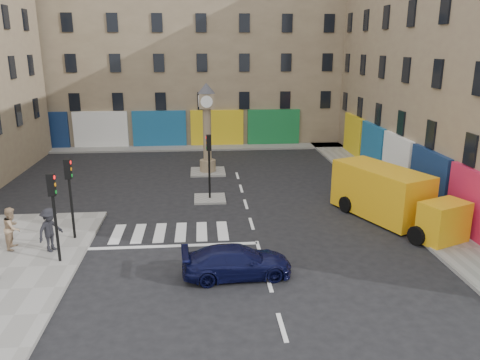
{
  "coord_description": "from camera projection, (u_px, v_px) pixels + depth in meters",
  "views": [
    {
      "loc": [
        -2.43,
        -17.81,
        8.65
      ],
      "look_at": [
        -0.49,
        5.06,
        2.0
      ],
      "focal_mm": 35.0,
      "sensor_mm": 36.0,
      "label": 1
    }
  ],
  "objects": [
    {
      "name": "navy_sedan",
      "position": [
        237.0,
        262.0,
        18.01
      ],
      "size": [
        4.33,
        2.0,
        1.23
      ],
      "primitive_type": "imported",
      "rotation": [
        0.0,
        0.0,
        1.64
      ],
      "color": "black",
      "rests_on": "ground"
    },
    {
      "name": "island_far",
      "position": [
        208.0,
        172.0,
        32.87
      ],
      "size": [
        2.4,
        2.4,
        0.12
      ],
      "primitive_type": "cube",
      "color": "gray",
      "rests_on": "ground"
    },
    {
      "name": "pedestrian_dark",
      "position": [
        50.0,
        230.0,
        19.81
      ],
      "size": [
        1.23,
        1.43,
        1.92
      ],
      "primitive_type": "imported",
      "rotation": [
        0.0,
        0.0,
        1.06
      ],
      "color": "black",
      "rests_on": "sidewalk_left"
    },
    {
      "name": "sidewalk_far",
      "position": [
        183.0,
        148.0,
        40.55
      ],
      "size": [
        32.0,
        2.4,
        0.15
      ],
      "primitive_type": "cube",
      "color": "gray",
      "rests_on": "ground"
    },
    {
      "name": "ground",
      "position": [
        262.0,
        259.0,
        19.65
      ],
      "size": [
        120.0,
        120.0,
        0.0
      ],
      "primitive_type": "plane",
      "color": "black",
      "rests_on": "ground"
    },
    {
      "name": "traffic_light_left_near",
      "position": [
        53.0,
        204.0,
        18.44
      ],
      "size": [
        0.28,
        0.22,
        3.7
      ],
      "color": "black",
      "rests_on": "sidewalk_left"
    },
    {
      "name": "yellow_van",
      "position": [
        391.0,
        197.0,
        23.51
      ],
      "size": [
        4.77,
        7.49,
        2.63
      ],
      "rotation": [
        0.0,
        0.0,
        0.4
      ],
      "color": "#E9A613",
      "rests_on": "ground"
    },
    {
      "name": "pedestrian_tan",
      "position": [
        12.0,
        228.0,
        20.11
      ],
      "size": [
        0.74,
        0.93,
        1.84
      ],
      "primitive_type": "imported",
      "rotation": [
        0.0,
        0.0,
        1.62
      ],
      "color": "tan",
      "rests_on": "sidewalk_left"
    },
    {
      "name": "traffic_light_island",
      "position": [
        209.0,
        156.0,
        26.42
      ],
      "size": [
        0.28,
        0.22,
        3.7
      ],
      "color": "black",
      "rests_on": "island_near"
    },
    {
      "name": "clock_pillar",
      "position": [
        207.0,
        123.0,
        31.9
      ],
      "size": [
        1.2,
        1.2,
        6.1
      ],
      "color": "#8E7D5D",
      "rests_on": "island_far"
    },
    {
      "name": "sidewalk_right",
      "position": [
        376.0,
        184.0,
        29.91
      ],
      "size": [
        2.6,
        30.0,
        0.15
      ],
      "primitive_type": "cube",
      "color": "gray",
      "rests_on": "ground"
    },
    {
      "name": "traffic_light_left_far",
      "position": [
        70.0,
        186.0,
        20.74
      ],
      "size": [
        0.28,
        0.22,
        3.7
      ],
      "color": "black",
      "rests_on": "sidewalk_left"
    },
    {
      "name": "island_near",
      "position": [
        210.0,
        199.0,
        27.13
      ],
      "size": [
        1.8,
        1.8,
        0.12
      ],
      "primitive_type": "cube",
      "color": "gray",
      "rests_on": "ground"
    },
    {
      "name": "building_far",
      "position": [
        182.0,
        47.0,
        43.76
      ],
      "size": [
        32.0,
        10.0,
        17.0
      ],
      "primitive_type": "cube",
      "color": "gray",
      "rests_on": "ground"
    }
  ]
}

